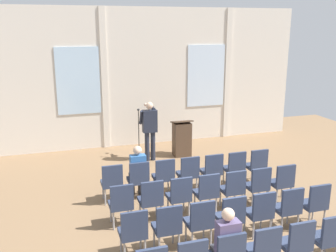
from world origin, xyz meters
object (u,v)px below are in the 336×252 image
at_px(chair_r1_c4, 233,187).
at_px(chair_r1_c6, 282,181).
at_px(lectern, 182,138).
at_px(mic_stand, 139,148).
at_px(chair_r0_c5, 235,166).
at_px(chair_r3_c4, 297,242).
at_px(chair_r2_c1, 168,225).
at_px(chair_r1_c3, 207,191).
at_px(chair_r2_c5, 288,206).
at_px(chair_r0_c0, 112,181).
at_px(chair_r2_c3, 231,215).
at_px(audience_r0_c1, 138,169).
at_px(audience_r3_c2, 226,241).
at_px(chair_r0_c4, 212,169).
at_px(chair_r2_c2, 200,220).
at_px(chair_r0_c1, 138,178).
at_px(chair_r1_c2, 180,194).
at_px(chair_r1_c1, 151,198).
at_px(speaker, 150,127).
at_px(chair_r2_c4, 260,211).
at_px(chair_r0_c2, 164,175).
at_px(chair_r0_c6, 257,164).
at_px(chair_r3_c3, 263,248).
at_px(chair_r0_c3, 188,172).
at_px(chair_r1_c0, 121,202).
at_px(chair_r3_c5, 328,236).
at_px(chair_r1_c5, 258,184).
at_px(chair_r2_c0, 133,230).
at_px(chair_r2_c6, 315,202).

height_order(chair_r1_c4, chair_r1_c6, same).
bearing_deg(lectern, mic_stand, 174.27).
xyz_separation_m(chair_r0_c5, chair_r3_c4, (-0.62, -3.42, 0.00)).
height_order(chair_r1_c4, chair_r2_c1, same).
xyz_separation_m(chair_r1_c3, chair_r2_c5, (1.23, -1.14, 0.00)).
distance_m(chair_r0_c0, chair_r2_c3, 2.93).
height_order(audience_r0_c1, audience_r3_c2, audience_r3_c2).
xyz_separation_m(chair_r0_c4, chair_r2_c2, (-1.23, -2.28, 0.00)).
xyz_separation_m(chair_r0_c1, chair_r0_c4, (1.85, 0.00, 0.00)).
bearing_deg(chair_r1_c2, chair_r2_c2, -90.00).
bearing_deg(mic_stand, chair_r1_c6, -58.33).
bearing_deg(chair_r1_c1, chair_r1_c2, 0.00).
relative_size(chair_r0_c0, audience_r3_c2, 0.73).
height_order(speaker, chair_r2_c5, speaker).
height_order(chair_r1_c6, chair_r2_c4, same).
bearing_deg(audience_r0_c1, chair_r0_c2, -7.72).
relative_size(chair_r0_c6, audience_r3_c2, 0.73).
bearing_deg(chair_r2_c1, mic_stand, 82.62).
xyz_separation_m(chair_r1_c2, chair_r2_c5, (1.85, -1.14, 0.00)).
height_order(audience_r3_c2, chair_r3_c3, audience_r3_c2).
relative_size(chair_r1_c2, chair_r3_c4, 1.00).
bearing_deg(chair_r3_c4, mic_stand, 100.86).
bearing_deg(chair_r2_c1, chair_r0_c5, 42.79).
relative_size(chair_r0_c1, chair_r1_c2, 1.00).
relative_size(chair_r0_c3, chair_r1_c0, 1.00).
xyz_separation_m(chair_r0_c6, chair_r1_c3, (-1.85, -1.14, 0.00)).
bearing_deg(chair_r1_c3, chair_r2_c1, -137.21).
relative_size(chair_r1_c4, chair_r2_c1, 1.00).
bearing_deg(chair_r1_c6, chair_r3_c5, -105.11).
distance_m(lectern, chair_r3_c5, 6.09).
bearing_deg(chair_r0_c5, chair_r0_c0, 180.00).
distance_m(chair_r1_c0, chair_r3_c3, 2.93).
bearing_deg(chair_r1_c1, chair_r1_c5, 0.00).
bearing_deg(audience_r3_c2, audience_r0_c1, 100.20).
relative_size(chair_r1_c0, chair_r2_c2, 1.00).
bearing_deg(chair_r1_c2, chair_r1_c3, 0.00).
bearing_deg(chair_r1_c6, chair_r3_c3, -129.01).
distance_m(chair_r1_c6, chair_r2_c0, 3.87).
height_order(chair_r0_c3, chair_r1_c6, same).
distance_m(chair_r0_c5, chair_r2_c5, 2.28).
bearing_deg(chair_r2_c4, audience_r3_c2, -139.36).
distance_m(lectern, chair_r1_c1, 4.28).
height_order(speaker, chair_r3_c5, speaker).
relative_size(chair_r0_c4, chair_r1_c5, 1.00).
relative_size(audience_r0_c1, audience_r3_c2, 0.99).
height_order(chair_r1_c0, chair_r2_c4, same).
xyz_separation_m(chair_r0_c2, chair_r2_c6, (2.46, -2.28, 0.00)).
xyz_separation_m(chair_r2_c1, chair_r3_c3, (1.23, -1.14, 0.00)).
height_order(audience_r0_c1, chair_r3_c3, audience_r0_c1).
relative_size(chair_r2_c1, chair_r2_c5, 1.00).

